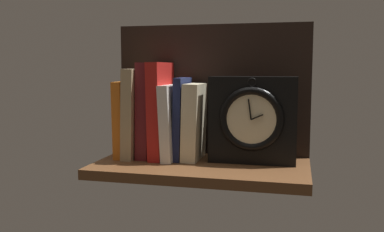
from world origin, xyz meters
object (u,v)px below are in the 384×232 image
at_px(book_tan_shortstories, 137,113).
at_px(framed_clock, 252,120).
at_px(book_white_catcher, 173,122).
at_px(book_navy_bierce, 182,118).
at_px(book_orange_pandolfini, 126,119).
at_px(book_maroon_dawkins, 148,110).
at_px(book_cream_twain, 194,122).
at_px(book_red_requiem, 161,110).

distance_m(book_tan_shortstories, framed_clock, 0.32).
height_order(book_tan_shortstories, book_white_catcher, book_tan_shortstories).
distance_m(book_white_catcher, framed_clock, 0.22).
bearing_deg(framed_clock, book_navy_bierce, 176.02).
height_order(book_orange_pandolfini, book_white_catcher, book_orange_pandolfini).
distance_m(book_tan_shortstories, book_maroon_dawkins, 0.04).
relative_size(book_orange_pandolfini, book_cream_twain, 1.02).
bearing_deg(book_navy_bierce, book_maroon_dawkins, 180.00).
bearing_deg(framed_clock, book_orange_pandolfini, 177.85).
height_order(book_orange_pandolfini, book_red_requiem, book_red_requiem).
bearing_deg(book_orange_pandolfini, framed_clock, -2.15).
distance_m(book_white_catcher, book_navy_bierce, 0.03).
height_order(book_tan_shortstories, book_cream_twain, book_tan_shortstories).
height_order(book_red_requiem, book_navy_bierce, book_red_requiem).
height_order(book_maroon_dawkins, book_cream_twain, book_maroon_dawkins).
xyz_separation_m(book_cream_twain, framed_clock, (0.16, -0.01, 0.01)).
relative_size(book_tan_shortstories, book_navy_bierce, 1.11).
height_order(book_orange_pandolfini, book_tan_shortstories, book_tan_shortstories).
height_order(book_red_requiem, book_cream_twain, book_red_requiem).
xyz_separation_m(book_red_requiem, framed_clock, (0.25, -0.01, -0.02)).
xyz_separation_m(book_white_catcher, book_cream_twain, (0.06, 0.00, 0.00)).
distance_m(book_orange_pandolfini, book_tan_shortstories, 0.04).
distance_m(book_navy_bierce, framed_clock, 0.19).
relative_size(book_tan_shortstories, book_red_requiem, 0.93).
xyz_separation_m(book_maroon_dawkins, framed_clock, (0.29, -0.01, -0.02)).
xyz_separation_m(book_orange_pandolfini, book_red_requiem, (0.10, 0.00, 0.03)).
relative_size(book_red_requiem, book_white_catcher, 1.30).
bearing_deg(book_maroon_dawkins, book_orange_pandolfini, 180.00).
height_order(book_white_catcher, book_cream_twain, book_cream_twain).
distance_m(book_orange_pandolfini, book_cream_twain, 0.19).
bearing_deg(book_cream_twain, book_orange_pandolfini, 180.00).
distance_m(book_orange_pandolfini, book_navy_bierce, 0.16).
bearing_deg(book_white_catcher, book_navy_bierce, 0.00).
height_order(book_orange_pandolfini, book_cream_twain, book_orange_pandolfini).
bearing_deg(book_tan_shortstories, framed_clock, -2.36).
xyz_separation_m(book_tan_shortstories, book_red_requiem, (0.07, 0.00, 0.01)).
bearing_deg(book_red_requiem, book_cream_twain, 0.00).
relative_size(book_white_catcher, framed_clock, 0.90).
xyz_separation_m(book_white_catcher, framed_clock, (0.22, -0.01, 0.01)).
xyz_separation_m(book_red_requiem, book_cream_twain, (0.09, 0.00, -0.03)).
bearing_deg(book_white_catcher, book_cream_twain, 0.00).
bearing_deg(framed_clock, book_red_requiem, 176.97).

